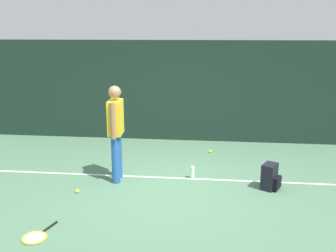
{
  "coord_description": "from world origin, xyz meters",
  "views": [
    {
      "loc": [
        0.68,
        -5.89,
        2.61
      ],
      "look_at": [
        0.0,
        0.4,
        1.0
      ],
      "focal_mm": 40.33,
      "sensor_mm": 36.0,
      "label": 1
    }
  ],
  "objects_px": {
    "tennis_player": "(116,128)",
    "tennis_racket": "(36,237)",
    "backpack": "(270,177)",
    "tennis_ball_near_player": "(77,191)",
    "water_bottle": "(192,172)",
    "tennis_ball_by_fence": "(210,151)"
  },
  "relations": [
    {
      "from": "tennis_racket",
      "to": "water_bottle",
      "type": "distance_m",
      "value": 2.95
    },
    {
      "from": "tennis_racket",
      "to": "tennis_ball_near_player",
      "type": "xyz_separation_m",
      "value": [
        0.07,
        1.39,
        0.02
      ]
    },
    {
      "from": "backpack",
      "to": "tennis_ball_by_fence",
      "type": "height_order",
      "value": "backpack"
    },
    {
      "from": "tennis_racket",
      "to": "tennis_ball_by_fence",
      "type": "relative_size",
      "value": 9.66
    },
    {
      "from": "tennis_player",
      "to": "tennis_racket",
      "type": "bearing_deg",
      "value": -19.15
    },
    {
      "from": "tennis_racket",
      "to": "tennis_ball_by_fence",
      "type": "distance_m",
      "value": 4.37
    },
    {
      "from": "tennis_ball_by_fence",
      "to": "water_bottle",
      "type": "height_order",
      "value": "water_bottle"
    },
    {
      "from": "tennis_racket",
      "to": "tennis_ball_by_fence",
      "type": "bearing_deg",
      "value": 165.22
    },
    {
      "from": "tennis_ball_by_fence",
      "to": "water_bottle",
      "type": "bearing_deg",
      "value": -101.92
    },
    {
      "from": "backpack",
      "to": "tennis_ball_near_player",
      "type": "distance_m",
      "value": 3.23
    },
    {
      "from": "tennis_ball_near_player",
      "to": "tennis_player",
      "type": "bearing_deg",
      "value": 50.07
    },
    {
      "from": "tennis_racket",
      "to": "water_bottle",
      "type": "relative_size",
      "value": 2.77
    },
    {
      "from": "tennis_racket",
      "to": "tennis_ball_near_player",
      "type": "distance_m",
      "value": 1.4
    },
    {
      "from": "tennis_player",
      "to": "tennis_ball_near_player",
      "type": "height_order",
      "value": "tennis_player"
    },
    {
      "from": "tennis_ball_near_player",
      "to": "water_bottle",
      "type": "xyz_separation_m",
      "value": [
        1.86,
        0.83,
        0.08
      ]
    },
    {
      "from": "tennis_player",
      "to": "backpack",
      "type": "distance_m",
      "value": 2.76
    },
    {
      "from": "tennis_ball_near_player",
      "to": "tennis_ball_by_fence",
      "type": "bearing_deg",
      "value": 47.2
    },
    {
      "from": "backpack",
      "to": "tennis_ball_near_player",
      "type": "xyz_separation_m",
      "value": [
        -3.18,
        -0.52,
        -0.18
      ]
    },
    {
      "from": "tennis_player",
      "to": "tennis_ball_near_player",
      "type": "distance_m",
      "value": 1.24
    },
    {
      "from": "tennis_player",
      "to": "tennis_racket",
      "type": "xyz_separation_m",
      "value": [
        -0.59,
        -2.02,
        -0.95
      ]
    },
    {
      "from": "tennis_player",
      "to": "tennis_racket",
      "type": "distance_m",
      "value": 2.31
    },
    {
      "from": "tennis_racket",
      "to": "backpack",
      "type": "bearing_deg",
      "value": 136.65
    }
  ]
}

